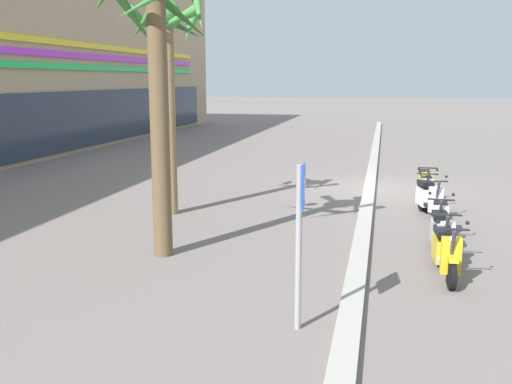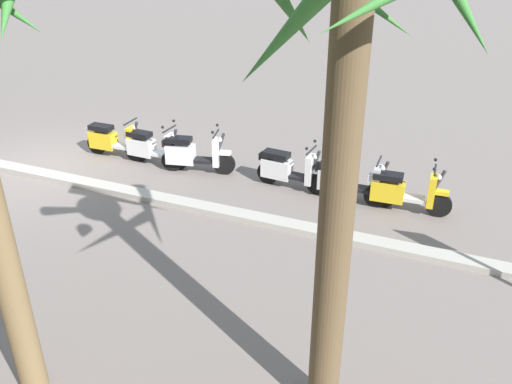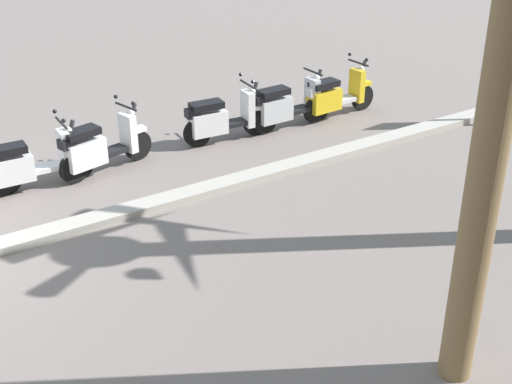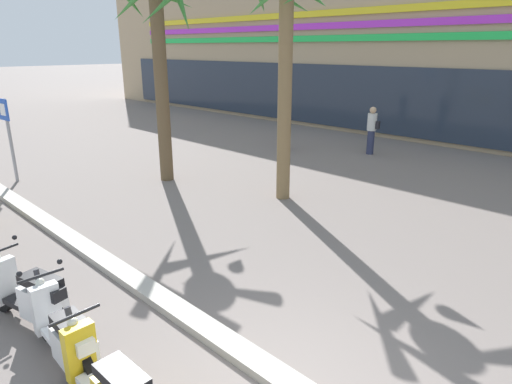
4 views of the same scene
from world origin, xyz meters
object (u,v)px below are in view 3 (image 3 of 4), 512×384
Objects in this scene: scooter_white_gap_after_mid at (221,119)px; scooter_white_tail_end at (29,164)px; scooter_silver_mid_front at (286,106)px; scooter_yellow_mid_centre at (335,96)px; scooter_white_far_back at (99,148)px.

scooter_white_gap_after_mid is 0.97× the size of scooter_white_tail_end.
scooter_white_gap_after_mid and scooter_white_tail_end have the same top height.
scooter_white_gap_after_mid is at bearing -3.63° from scooter_silver_mid_front.
scooter_white_gap_after_mid is (2.55, -0.12, 0.00)m from scooter_yellow_mid_centre.
scooter_white_far_back reaches higher than scooter_silver_mid_front.
scooter_silver_mid_front is 1.40m from scooter_white_gap_after_mid.
scooter_yellow_mid_centre is 1.00× the size of scooter_white_far_back.
scooter_white_gap_after_mid is 2.39m from scooter_white_far_back.
scooter_silver_mid_front is 1.02× the size of scooter_white_tail_end.
scooter_yellow_mid_centre is at bearing 179.64° from scooter_white_far_back.
scooter_white_tail_end is at bearing -0.26° from scooter_silver_mid_front.
scooter_white_tail_end is (6.09, -0.05, -0.00)m from scooter_yellow_mid_centre.
scooter_white_tail_end is at bearing -0.50° from scooter_yellow_mid_centre.
scooter_white_gap_after_mid is at bearing -178.93° from scooter_white_tail_end.
scooter_yellow_mid_centre and scooter_white_gap_after_mid have the same top height.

